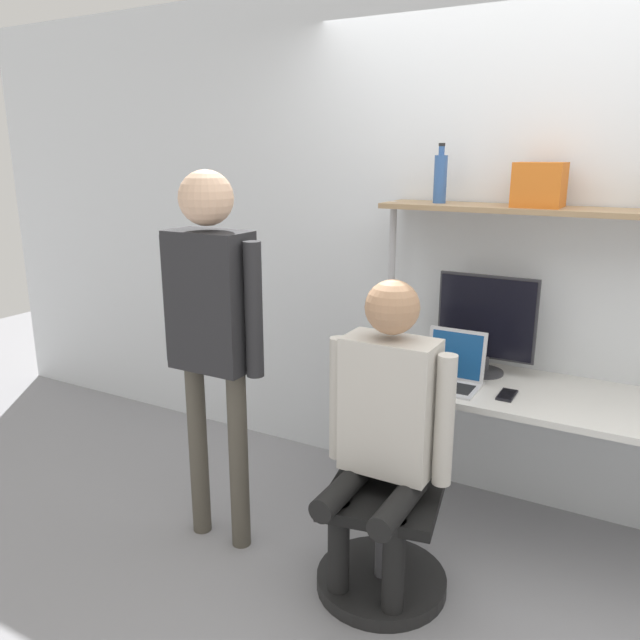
# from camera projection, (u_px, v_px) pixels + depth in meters

# --- Properties ---
(ground_plane) EXTENTS (12.00, 12.00, 0.00)m
(ground_plane) POSITION_uv_depth(u_px,v_px,m) (494.00, 567.00, 2.83)
(ground_plane) COLOR gray
(wall_back) EXTENTS (8.00, 0.06, 2.70)m
(wall_back) POSITION_uv_depth(u_px,v_px,m) (549.00, 252.00, 3.05)
(wall_back) COLOR silver
(wall_back) RESTS_ON ground_plane
(desk) EXTENTS (1.61, 0.63, 0.75)m
(desk) POSITION_uv_depth(u_px,v_px,m) (522.00, 407.00, 2.94)
(desk) COLOR silver
(desk) RESTS_ON ground_plane
(shelf_unit) EXTENTS (1.53, 0.30, 1.58)m
(shelf_unit) POSITION_uv_depth(u_px,v_px,m) (542.00, 254.00, 2.89)
(shelf_unit) COLOR #997A56
(shelf_unit) RESTS_ON ground_plane
(monitor) EXTENTS (0.49, 0.21, 0.50)m
(monitor) POSITION_uv_depth(u_px,v_px,m) (486.00, 322.00, 3.08)
(monitor) COLOR #333338
(monitor) RESTS_ON desk
(laptop) EXTENTS (0.28, 0.25, 0.26)m
(laptop) POSITION_uv_depth(u_px,v_px,m) (452.00, 370.00, 2.98)
(laptop) COLOR silver
(laptop) RESTS_ON desk
(cell_phone) EXTENTS (0.07, 0.15, 0.01)m
(cell_phone) POSITION_uv_depth(u_px,v_px,m) (507.00, 395.00, 2.84)
(cell_phone) COLOR black
(cell_phone) RESTS_ON desk
(office_chair) EXTENTS (0.56, 0.56, 0.91)m
(office_chair) POSITION_uv_depth(u_px,v_px,m) (385.00, 525.00, 2.67)
(office_chair) COLOR black
(office_chair) RESTS_ON ground_plane
(person_seated) EXTENTS (0.54, 0.47, 1.35)m
(person_seated) POSITION_uv_depth(u_px,v_px,m) (385.00, 418.00, 2.50)
(person_seated) COLOR black
(person_seated) RESTS_ON ground_plane
(person_standing) EXTENTS (0.54, 0.24, 1.76)m
(person_standing) POSITION_uv_depth(u_px,v_px,m) (212.00, 314.00, 2.77)
(person_standing) COLOR #4C473D
(person_standing) RESTS_ON ground_plane
(bottle_blue) EXTENTS (0.06, 0.06, 0.29)m
(bottle_blue) POSITION_uv_depth(u_px,v_px,m) (440.00, 178.00, 3.04)
(bottle_blue) COLOR #335999
(bottle_blue) RESTS_ON shelf_unit
(storage_box) EXTENTS (0.21, 0.21, 0.20)m
(storage_box) POSITION_uv_depth(u_px,v_px,m) (539.00, 185.00, 2.82)
(storage_box) COLOR #D1661E
(storage_box) RESTS_ON shelf_unit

